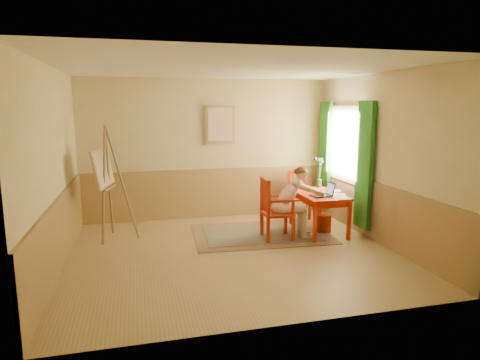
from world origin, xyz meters
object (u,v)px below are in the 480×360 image
object	(u,v)px
figure	(292,199)
easel	(105,172)
table	(319,198)
chair_back	(299,195)
laptop	(324,193)
chair_left	(274,209)

from	to	relation	value
figure	easel	size ratio (longest dim) A/B	0.64
table	chair_back	xyz separation A→B (m)	(0.04, 1.06, -0.16)
figure	laptop	distance (m)	0.58
chair_left	easel	size ratio (longest dim) A/B	0.54
chair_back	laptop	bearing A→B (deg)	-92.50
table	easel	distance (m)	3.75
chair_left	table	bearing A→B (deg)	12.40
chair_left	easel	xyz separation A→B (m)	(-2.76, 0.73, 0.63)
table	chair_left	bearing A→B (deg)	-167.60
easel	figure	bearing A→B (deg)	-13.36
figure	laptop	size ratio (longest dim) A/B	3.02
table	easel	world-z (taller)	easel
chair_back	easel	world-z (taller)	easel
table	easel	xyz separation A→B (m)	(-3.67, 0.53, 0.53)
chair_back	figure	size ratio (longest dim) A/B	0.76
table	laptop	distance (m)	0.28
chair_left	figure	size ratio (longest dim) A/B	0.85
chair_left	chair_back	bearing A→B (deg)	52.92
table	laptop	size ratio (longest dim) A/B	2.92
chair_left	easel	bearing A→B (deg)	165.19
figure	chair_back	bearing A→B (deg)	63.52
chair_left	chair_back	distance (m)	1.58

